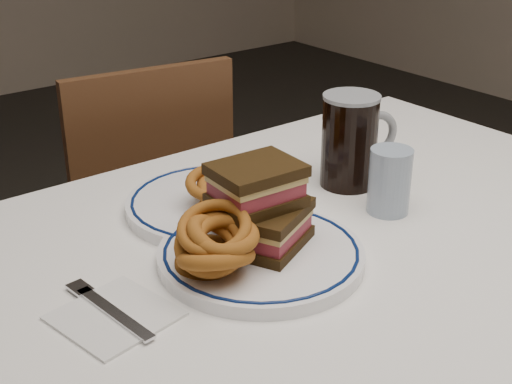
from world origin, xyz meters
TOP-DOWN VIEW (x-y plane):
  - dining_table at (0.00, 0.00)m, footprint 1.27×0.87m
  - chair_far at (0.10, 0.75)m, footprint 0.45×0.45m
  - main_plate at (-0.11, 0.00)m, footprint 0.30×0.30m
  - reuben_sandwich at (-0.10, 0.01)m, footprint 0.15×0.14m
  - onion_rings_main at (-0.19, -0.01)m, footprint 0.12×0.13m
  - ketchup_ramekin at (-0.13, 0.07)m, footprint 0.05×0.05m
  - beer_mug at (0.18, 0.12)m, footprint 0.15×0.10m
  - water_glass at (0.16, 0.00)m, footprint 0.07×0.07m
  - far_plate at (-0.06, 0.18)m, footprint 0.29×0.29m
  - onion_rings_far at (-0.07, 0.15)m, footprint 0.12×0.11m
  - napkin_fork at (-0.34, 0.01)m, footprint 0.15×0.18m

SIDE VIEW (x-z plane):
  - chair_far at x=0.10m, z-range 0.04..0.90m
  - dining_table at x=0.00m, z-range 0.27..1.02m
  - napkin_fork at x=-0.34m, z-range 0.75..0.76m
  - far_plate at x=-0.06m, z-range 0.75..0.77m
  - main_plate at x=-0.11m, z-range 0.75..0.77m
  - ketchup_ramekin at x=-0.13m, z-range 0.77..0.80m
  - onion_rings_far at x=-0.07m, z-range 0.75..0.84m
  - water_glass at x=0.16m, z-range 0.75..0.86m
  - onion_rings_main at x=-0.19m, z-range 0.75..0.87m
  - reuben_sandwich at x=-0.10m, z-range 0.77..0.89m
  - beer_mug at x=0.18m, z-range 0.75..0.92m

